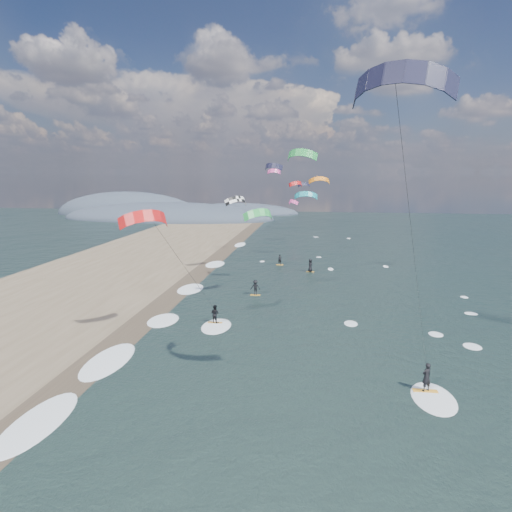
# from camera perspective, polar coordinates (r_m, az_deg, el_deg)

# --- Properties ---
(ground) EXTENTS (260.00, 260.00, 0.00)m
(ground) POSITION_cam_1_polar(r_m,az_deg,el_deg) (25.82, -1.63, -20.84)
(ground) COLOR black
(ground) RESTS_ON ground
(wet_sand_strip) EXTENTS (3.00, 240.00, 0.00)m
(wet_sand_strip) POSITION_cam_1_polar(r_m,az_deg,el_deg) (37.84, -17.48, -10.58)
(wet_sand_strip) COLOR #382D23
(wet_sand_strip) RESTS_ON ground
(coastal_hills) EXTENTS (80.00, 41.00, 15.00)m
(coastal_hills) POSITION_cam_1_polar(r_m,az_deg,el_deg) (138.94, -12.54, 5.21)
(coastal_hills) COLOR #3D4756
(coastal_hills) RESTS_ON ground
(kitesurfer_near_a) EXTENTS (8.10, 9.19, 18.78)m
(kitesurfer_near_a) POSITION_cam_1_polar(r_m,az_deg,el_deg) (21.54, 19.01, 13.33)
(kitesurfer_near_a) COLOR orange
(kitesurfer_near_a) RESTS_ON ground
(kitesurfer_near_b) EXTENTS (7.03, 9.16, 11.70)m
(kitesurfer_near_b) POSITION_cam_1_polar(r_m,az_deg,el_deg) (34.79, -11.11, 0.41)
(kitesurfer_near_b) COLOR orange
(kitesurfer_near_b) RESTS_ON ground
(far_kitesurfers) EXTENTS (7.06, 16.97, 1.86)m
(far_kitesurfers) POSITION_cam_1_polar(r_m,az_deg,el_deg) (54.59, 3.42, -2.43)
(far_kitesurfers) COLOR orange
(far_kitesurfers) RESTS_ON ground
(bg_kite_field) EXTENTS (14.31, 67.53, 10.06)m
(bg_kite_field) POSITION_cam_1_polar(r_m,az_deg,el_deg) (74.62, 4.77, 9.60)
(bg_kite_field) COLOR #D83F8C
(bg_kite_field) RESTS_ON ground
(shoreline_surf) EXTENTS (2.40, 79.40, 0.11)m
(shoreline_surf) POSITION_cam_1_polar(r_m,az_deg,el_deg) (41.45, -13.14, -8.43)
(shoreline_surf) COLOR white
(shoreline_surf) RESTS_ON ground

